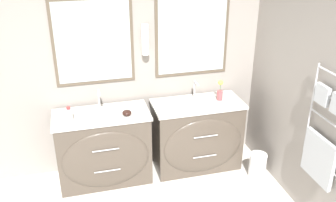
{
  "coord_description": "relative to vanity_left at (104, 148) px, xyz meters",
  "views": [
    {
      "loc": [
        -0.34,
        -1.76,
        2.71
      ],
      "look_at": [
        0.53,
        1.56,
        1.11
      ],
      "focal_mm": 40.0,
      "sensor_mm": 36.0,
      "label": 1
    }
  ],
  "objects": [
    {
      "name": "wall_right",
      "position": [
        1.96,
        -0.91,
        0.86
      ],
      "size": [
        0.13,
        4.35,
        2.6
      ],
      "color": "gray",
      "rests_on": "ground_plane"
    },
    {
      "name": "faucet_right",
      "position": [
        1.12,
        0.15,
        0.53
      ],
      "size": [
        0.17,
        0.14,
        0.23
      ],
      "color": "silver",
      "rests_on": "vanity_right"
    },
    {
      "name": "amenity_bowl",
      "position": [
        0.27,
        -0.07,
        0.45
      ],
      "size": [
        0.1,
        0.1,
        0.06
      ],
      "color": "black",
      "rests_on": "vanity_left"
    },
    {
      "name": "waste_bin",
      "position": [
        1.75,
        -0.37,
        -0.28
      ],
      "size": [
        0.21,
        0.21,
        0.3
      ],
      "color": "silver",
      "rests_on": "ground_plane"
    },
    {
      "name": "wall_back",
      "position": [
        0.15,
        0.35,
        0.87
      ],
      "size": [
        5.21,
        0.16,
        2.6
      ],
      "color": "gray",
      "rests_on": "ground_plane"
    },
    {
      "name": "flower_vase",
      "position": [
        1.39,
        0.05,
        0.52
      ],
      "size": [
        0.07,
        0.07,
        0.25
      ],
      "color": "#CC4C51",
      "rests_on": "vanity_right"
    },
    {
      "name": "vanity_left",
      "position": [
        0.0,
        0.0,
        0.0
      ],
      "size": [
        1.05,
        0.57,
        0.86
      ],
      "color": "#4C4238",
      "rests_on": "ground_plane"
    },
    {
      "name": "faucet_left",
      "position": [
        0.0,
        0.15,
        0.53
      ],
      "size": [
        0.17,
        0.14,
        0.23
      ],
      "color": "silver",
      "rests_on": "vanity_left"
    },
    {
      "name": "vanity_right",
      "position": [
        1.12,
        0.0,
        0.0
      ],
      "size": [
        1.05,
        0.57,
        0.86
      ],
      "color": "#4C4238",
      "rests_on": "ground_plane"
    },
    {
      "name": "toiletry_bottle",
      "position": [
        -0.33,
        -0.05,
        0.49
      ],
      "size": [
        0.06,
        0.06,
        0.16
      ],
      "color": "silver",
      "rests_on": "vanity_left"
    }
  ]
}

